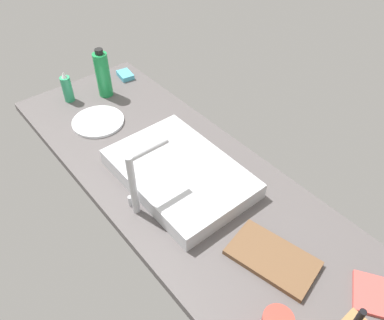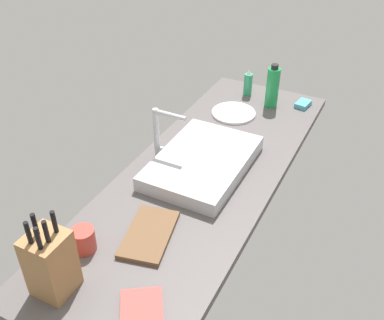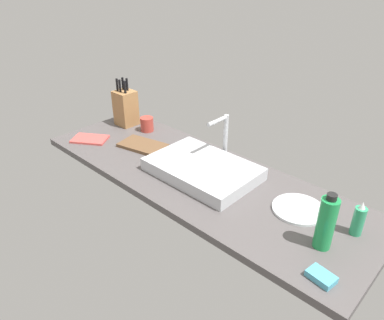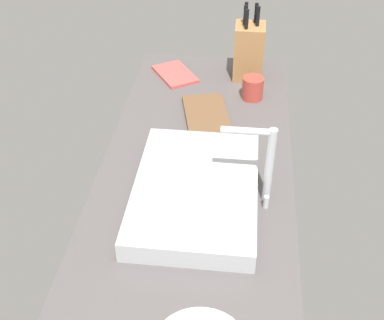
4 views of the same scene
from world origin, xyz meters
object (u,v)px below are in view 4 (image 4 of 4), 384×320
object	(u,v)px
faucet	(263,159)
sink_basin	(196,191)
coffee_mug	(253,88)
knife_block	(249,51)
cutting_board	(206,115)
dish_towel	(175,74)

from	to	relation	value
faucet	sink_basin	bearing A→B (deg)	-82.83
coffee_mug	knife_block	bearing A→B (deg)	-172.25
cutting_board	coffee_mug	xyz separation A→B (cm)	(-15.02, 16.08, 3.38)
knife_block	dish_towel	world-z (taller)	knife_block
sink_basin	knife_block	xyz separation A→B (cm)	(-76.10, 12.95, 8.10)
cutting_board	coffee_mug	bearing A→B (deg)	133.04
dish_towel	cutting_board	bearing A→B (deg)	27.71
cutting_board	coffee_mug	size ratio (longest dim) A/B	3.04
sink_basin	dish_towel	size ratio (longest dim) A/B	2.61
faucet	coffee_mug	xyz separation A→B (cm)	(-56.81, -3.11, -10.54)
faucet	cutting_board	bearing A→B (deg)	-155.33
sink_basin	faucet	bearing A→B (deg)	97.17
sink_basin	dish_towel	xyz separation A→B (cm)	(-73.44, -16.23, -2.52)
sink_basin	coffee_mug	xyz separation A→B (cm)	(-59.12, 15.26, 1.16)
cutting_board	sink_basin	bearing A→B (deg)	1.07
knife_block	cutting_board	xyz separation A→B (cm)	(31.99, -13.77, -10.32)
cutting_board	dish_towel	bearing A→B (deg)	-152.29
dish_towel	coffee_mug	size ratio (longest dim) A/B	2.31
faucet	knife_block	world-z (taller)	knife_block
cutting_board	coffee_mug	distance (cm)	22.26
knife_block	dish_towel	distance (cm)	31.17
faucet	dish_towel	size ratio (longest dim) A/B	1.25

